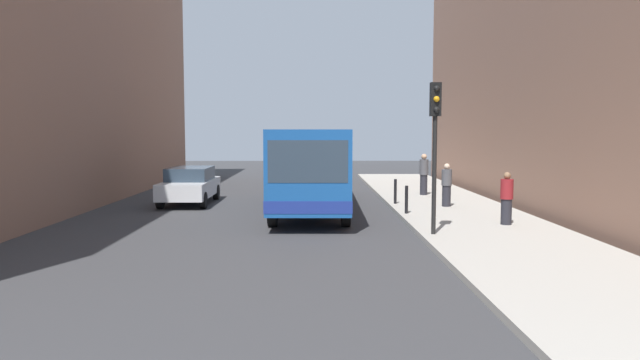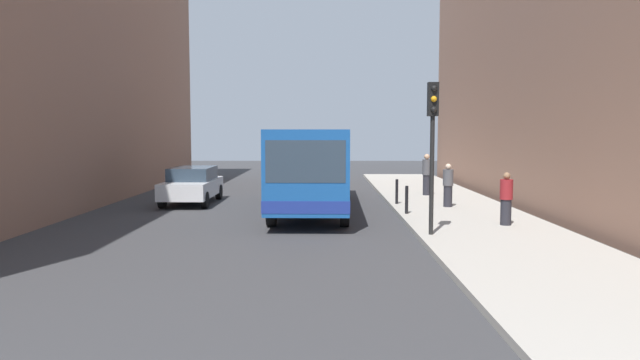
# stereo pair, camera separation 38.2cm
# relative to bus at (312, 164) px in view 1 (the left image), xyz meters

# --- Properties ---
(ground_plane) EXTENTS (80.00, 80.00, 0.00)m
(ground_plane) POSITION_rel_bus_xyz_m (-0.21, -3.86, -1.73)
(ground_plane) COLOR #38383A
(sidewalk) EXTENTS (4.40, 40.00, 0.15)m
(sidewalk) POSITION_rel_bus_xyz_m (5.19, -3.86, -1.65)
(sidewalk) COLOR #ADA89E
(sidewalk) RESTS_ON ground
(bus) EXTENTS (2.70, 11.06, 3.00)m
(bus) POSITION_rel_bus_xyz_m (0.00, 0.00, 0.00)
(bus) COLOR #19519E
(bus) RESTS_ON ground
(car_beside_bus) EXTENTS (1.86, 4.40, 1.48)m
(car_beside_bus) POSITION_rel_bus_xyz_m (-4.95, 1.80, -0.94)
(car_beside_bus) COLOR silver
(car_beside_bus) RESTS_ON ground
(traffic_light) EXTENTS (0.28, 0.33, 4.10)m
(traffic_light) POSITION_rel_bus_xyz_m (3.34, -6.24, 1.28)
(traffic_light) COLOR black
(traffic_light) RESTS_ON sidewalk
(bollard_near) EXTENTS (0.11, 0.11, 0.95)m
(bollard_near) POSITION_rel_bus_xyz_m (3.24, -2.21, -1.10)
(bollard_near) COLOR black
(bollard_near) RESTS_ON sidewalk
(bollard_mid) EXTENTS (0.11, 0.11, 0.95)m
(bollard_mid) POSITION_rel_bus_xyz_m (3.24, 0.50, -1.10)
(bollard_mid) COLOR black
(bollard_mid) RESTS_ON sidewalk
(pedestrian_near_signal) EXTENTS (0.38, 0.38, 1.58)m
(pedestrian_near_signal) POSITION_rel_bus_xyz_m (5.87, -4.61, -0.79)
(pedestrian_near_signal) COLOR #26262D
(pedestrian_near_signal) RESTS_ON sidewalk
(pedestrian_mid_sidewalk) EXTENTS (0.38, 0.38, 1.60)m
(pedestrian_mid_sidewalk) POSITION_rel_bus_xyz_m (5.03, -0.35, -0.78)
(pedestrian_mid_sidewalk) COLOR #26262D
(pedestrian_mid_sidewalk) RESTS_ON sidewalk
(pedestrian_far_sidewalk) EXTENTS (0.38, 0.38, 1.81)m
(pedestrian_far_sidewalk) POSITION_rel_bus_xyz_m (4.93, 3.64, -0.67)
(pedestrian_far_sidewalk) COLOR #26262D
(pedestrian_far_sidewalk) RESTS_ON sidewalk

